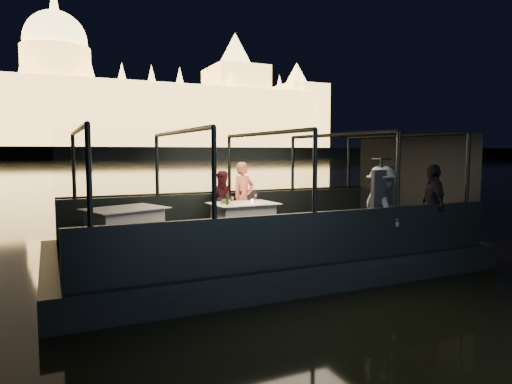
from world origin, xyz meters
name	(u,v)px	position (x,y,z in m)	size (l,w,h in m)	color
river_water	(73,165)	(0.00, 80.00, 0.00)	(500.00, 500.00, 0.00)	black
boat_hull	(264,266)	(0.00, 0.00, 0.00)	(8.60, 4.40, 1.00)	black
boat_deck	(264,244)	(0.00, 0.00, 0.48)	(8.00, 4.00, 0.04)	black
gunwale_port	(230,211)	(0.00, 2.00, 0.95)	(8.00, 0.08, 0.90)	black
gunwale_starboard	(314,238)	(0.00, -2.00, 0.95)	(8.00, 0.08, 0.90)	black
cabin_glass_port	(229,165)	(0.00, 2.00, 2.10)	(8.00, 0.02, 1.40)	#99B2B2
cabin_glass_starboard	(315,171)	(0.00, -2.00, 2.10)	(8.00, 0.02, 1.40)	#99B2B2
cabin_roof_glass	(264,134)	(0.00, 0.00, 2.80)	(8.00, 4.00, 0.02)	#99B2B2
end_wall_fore	(56,197)	(-4.00, 0.00, 1.65)	(0.02, 4.00, 2.30)	black
end_wall_aft	(411,183)	(4.00, 0.00, 1.65)	(0.02, 4.00, 2.30)	black
canopy_ribs	(264,189)	(0.00, 0.00, 1.65)	(8.00, 4.00, 2.30)	black
embankment	(58,155)	(0.00, 210.00, 1.00)	(400.00, 140.00, 6.00)	#423D33
parliament_building	(57,78)	(0.00, 175.00, 29.00)	(220.00, 32.00, 60.00)	#F2D18C
dining_table_central	(243,220)	(-0.11, 0.86, 0.89)	(1.45, 1.05, 0.77)	silver
dining_table_aft	(125,228)	(-2.73, 0.76, 0.89)	(1.51, 1.10, 0.80)	silver
chair_port_left	(227,215)	(-0.32, 1.31, 0.95)	(0.38, 0.38, 0.82)	black
chair_port_right	(252,213)	(0.31, 1.31, 0.95)	(0.45, 0.45, 0.97)	black
coat_stand	(380,205)	(1.72, -1.63, 1.40)	(0.51, 0.41, 1.84)	black
person_woman_coral	(244,200)	(0.21, 1.58, 1.25)	(0.60, 0.40, 1.67)	#DF6F51
person_man_maroon	(224,201)	(-0.28, 1.66, 1.25)	(0.70, 0.55, 1.46)	#3D1118
passenger_stripe	(381,207)	(1.83, -1.53, 1.35)	(1.07, 0.61, 1.66)	white
passenger_dark	(433,205)	(3.01, -1.68, 1.35)	(0.99, 0.42, 1.68)	black
wine_bottle	(227,198)	(-0.57, 0.65, 1.42)	(0.06, 0.06, 0.28)	#123314
bread_basket	(226,202)	(-0.50, 0.94, 1.31)	(0.22, 0.22, 0.09)	brown
amber_candle	(252,201)	(0.07, 0.77, 1.31)	(0.06, 0.06, 0.08)	orange
plate_near	(265,203)	(0.29, 0.57, 1.27)	(0.24, 0.24, 0.01)	white
plate_far	(228,203)	(-0.41, 1.04, 1.27)	(0.23, 0.23, 0.01)	white
wine_glass_white	(233,201)	(-0.45, 0.64, 1.36)	(0.06, 0.06, 0.18)	white
wine_glass_red	(256,198)	(0.23, 0.93, 1.36)	(0.06, 0.06, 0.17)	white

